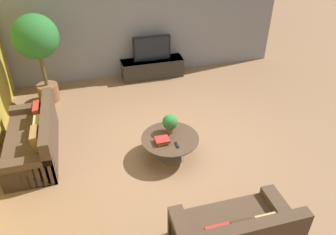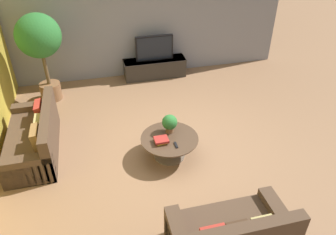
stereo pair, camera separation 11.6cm
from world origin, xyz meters
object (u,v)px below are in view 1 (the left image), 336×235
object	(u,v)px
potted_palm_tall	(37,43)
couch_near_entry	(235,234)
media_console	(152,68)
coffee_table	(170,143)
couch_by_wall	(34,140)
potted_plant_tabletop	(170,123)
television	(152,48)

from	to	relation	value
potted_palm_tall	couch_near_entry	bearing A→B (deg)	-62.34
media_console	couch_near_entry	xyz separation A→B (m)	(-0.11, -5.28, 0.04)
coffee_table	couch_near_entry	world-z (taller)	couch_near_entry
couch_by_wall	potted_plant_tabletop	world-z (taller)	couch_by_wall
media_console	couch_near_entry	world-z (taller)	couch_near_entry
television	media_console	bearing A→B (deg)	90.00
coffee_table	potted_palm_tall	world-z (taller)	potted_palm_tall
coffee_table	potted_plant_tabletop	xyz separation A→B (m)	(0.05, 0.18, 0.32)
media_console	potted_palm_tall	size ratio (longest dim) A/B	0.80
couch_by_wall	potted_palm_tall	bearing A→B (deg)	174.72
media_console	couch_near_entry	bearing A→B (deg)	-91.24
television	potted_plant_tabletop	distance (m)	3.06
couch_near_entry	media_console	bearing A→B (deg)	-91.24
coffee_table	couch_near_entry	bearing A→B (deg)	-81.63
coffee_table	couch_by_wall	xyz separation A→B (m)	(-2.36, 0.73, -0.00)
coffee_table	couch_near_entry	size ratio (longest dim) A/B	0.65
couch_by_wall	potted_palm_tall	xyz separation A→B (m)	(0.18, 1.94, 1.12)
media_console	potted_plant_tabletop	size ratio (longest dim) A/B	4.60
television	couch_by_wall	size ratio (longest dim) A/B	0.51
media_console	couch_by_wall	xyz separation A→B (m)	(-2.78, -2.48, 0.04)
coffee_table	couch_by_wall	distance (m)	2.47
couch_near_entry	potted_palm_tall	world-z (taller)	potted_palm_tall
media_console	couch_by_wall	world-z (taller)	couch_by_wall
couch_by_wall	couch_near_entry	xyz separation A→B (m)	(2.66, -2.80, -0.01)
coffee_table	couch_by_wall	bearing A→B (deg)	162.70
couch_by_wall	potted_palm_tall	distance (m)	2.24
television	coffee_table	xyz separation A→B (m)	(-0.42, -3.21, -0.50)
media_console	potted_palm_tall	world-z (taller)	potted_palm_tall
couch_near_entry	potted_palm_tall	distance (m)	5.46
potted_palm_tall	potted_plant_tabletop	size ratio (longest dim) A/B	5.71
couch_by_wall	potted_plant_tabletop	bearing A→B (deg)	76.94
media_console	television	size ratio (longest dim) A/B	1.69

